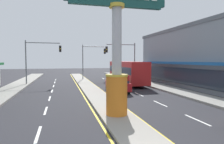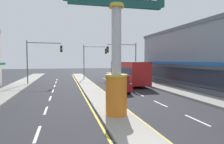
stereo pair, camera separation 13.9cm
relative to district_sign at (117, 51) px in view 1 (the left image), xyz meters
name	(u,v)px [view 1 (the left image)]	position (x,y,z in m)	size (l,w,h in m)	color
median_strip	(90,89)	(0.00, 11.40, -3.96)	(2.06, 52.00, 0.14)	gray
sidewalk_left	(0,95)	(-9.01, 9.40, -3.94)	(2.75, 60.00, 0.18)	gray
sidewalk_right	(168,88)	(9.01, 9.40, -3.94)	(2.75, 60.00, 0.18)	gray
lane_markings	(92,91)	(0.00, 10.05, -4.02)	(8.80, 52.00, 0.01)	silver
district_sign	(117,51)	(0.00, 0.00, 0.00)	(6.16, 1.36, 8.21)	orange
storefront_right	(213,57)	(15.34, 9.35, -0.11)	(9.09, 25.87, 7.83)	gray
traffic_light_left_side	(39,55)	(-6.27, 17.71, 0.22)	(4.86, 0.46, 6.20)	slate
traffic_light_right_side	(124,55)	(6.27, 17.84, 0.22)	(4.86, 0.46, 6.20)	slate
traffic_light_median_far	(91,56)	(1.88, 23.41, 0.17)	(4.20, 0.46, 6.20)	slate
suv_far_right_lane	(118,83)	(2.68, 9.08, -3.04)	(2.14, 4.69, 1.90)	maroon
bus_near_left_lane	(127,71)	(5.98, 15.71, -2.16)	(2.67, 11.23, 3.26)	#B21E1E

